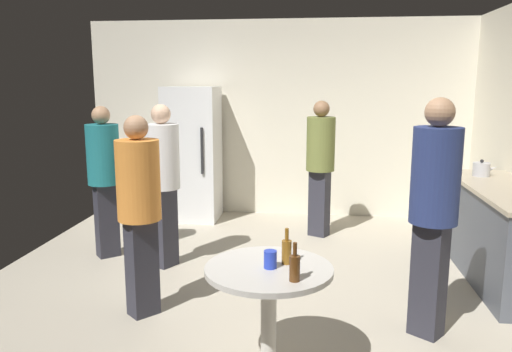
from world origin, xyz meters
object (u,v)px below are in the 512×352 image
Objects in this scene: foreground_table at (269,283)px; plastic_cup_blue at (270,259)px; person_in_navy_shirt at (434,200)px; person_in_teal_shirt at (104,170)px; beer_bottle_amber at (287,251)px; person_in_orange_shirt at (139,201)px; beer_bottle_brown at (295,267)px; person_in_white_shirt at (163,173)px; person_in_olive_shirt at (320,158)px; refrigerator at (193,154)px; kettle at (482,169)px.

plastic_cup_blue is (0.01, -0.02, 0.16)m from foreground_table.
person_in_navy_shirt reaches higher than person_in_teal_shirt.
person_in_teal_shirt is (-2.05, 1.98, 0.12)m from beer_bottle_amber.
person_in_orange_shirt reaches higher than beer_bottle_amber.
beer_bottle_brown is 2.49m from person_in_white_shirt.
foreground_table is 0.23m from beer_bottle_amber.
person_in_olive_shirt reaches higher than person_in_orange_shirt.
person_in_teal_shirt is 0.98× the size of person_in_white_shirt.
person_in_navy_shirt is at bearing 40.09° from person_in_orange_shirt.
person_in_olive_shirt is (1.72, -0.60, 0.06)m from refrigerator.
kettle is 1.06× the size of beer_bottle_brown.
person_in_white_shirt is at bearing 139.79° from person_in_orange_shirt.
plastic_cup_blue is (-1.97, -2.44, -0.18)m from kettle.
person_in_white_shirt is 2.00m from person_in_olive_shirt.
person_in_teal_shirt is at bearing 135.87° from beer_bottle_amber.
person_in_white_shirt is (-1.24, 1.84, 0.33)m from foreground_table.
foreground_table is 2.24m from person_in_white_shirt.
person_in_teal_shirt is at bearing -39.25° from person_in_olive_shirt.
kettle is at bearing -167.74° from person_in_navy_shirt.
foreground_table is (1.39, -3.67, -0.27)m from refrigerator.
beer_bottle_amber is at bearing 4.63° from person_in_teal_shirt.
person_in_white_shirt is (-1.25, 1.86, 0.17)m from plastic_cup_blue.
person_in_orange_shirt is at bearing 150.30° from beer_bottle_amber.
person_in_white_shirt is at bearing 123.82° from plastic_cup_blue.
person_in_navy_shirt reaches higher than kettle.
kettle is 0.30× the size of foreground_table.
person_in_white_shirt is (-1.40, 2.05, 0.14)m from beer_bottle_brown.
person_in_teal_shirt is at bearing -174.66° from kettle.
person_in_white_shirt is at bearing -169.78° from kettle.
person_in_orange_shirt reaches higher than foreground_table.
person_in_white_shirt is (-2.35, 1.17, -0.07)m from person_in_navy_shirt.
beer_bottle_brown reaches higher than foreground_table.
person_in_olive_shirt is at bearing 100.73° from person_in_orange_shirt.
foreground_table is 0.46× the size of person_in_navy_shirt.
kettle is 3.15m from foreground_table.
person_in_white_shirt is at bearing -25.21° from person_in_olive_shirt.
person_in_orange_shirt is (0.29, -2.92, 0.04)m from refrigerator.
beer_bottle_amber is 0.14× the size of person_in_teal_shirt.
refrigerator is 3.95m from plastic_cup_blue.
person_in_orange_shirt is at bearing 145.00° from plastic_cup_blue.
person_in_white_shirt is (0.71, -0.21, 0.02)m from person_in_teal_shirt.
refrigerator is 1.12× the size of person_in_orange_shirt.
beer_bottle_brown is 3.09m from person_in_teal_shirt.
beer_bottle_brown is (-1.82, -2.63, -0.15)m from kettle.
person_in_teal_shirt is (-1.95, 2.07, 0.15)m from plastic_cup_blue.
beer_bottle_amber is at bearing 102.70° from beer_bottle_brown.
person_in_teal_shirt is (-2.11, 2.26, 0.12)m from beer_bottle_brown.
refrigerator is 3.59m from kettle.
kettle is 0.15× the size of person_in_olive_shirt.
kettle is 3.27m from person_in_white_shirt.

